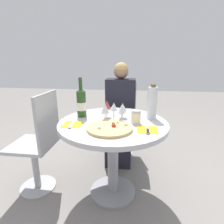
# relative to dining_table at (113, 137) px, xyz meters

# --- Properties ---
(ground_plane) EXTENTS (12.00, 12.00, 0.00)m
(ground_plane) POSITION_rel_dining_table_xyz_m (0.00, 0.00, -0.57)
(ground_plane) COLOR gray
(ground_plane) RESTS_ON ground
(dining_table) EXTENTS (0.91, 0.91, 0.71)m
(dining_table) POSITION_rel_dining_table_xyz_m (0.00, 0.00, 0.00)
(dining_table) COLOR gray
(dining_table) RESTS_ON ground_plane
(chair_behind_diner) EXTENTS (0.38, 0.38, 0.95)m
(chair_behind_diner) POSITION_rel_dining_table_xyz_m (0.01, 0.80, -0.10)
(chair_behind_diner) COLOR #ADADB2
(chair_behind_diner) RESTS_ON ground_plane
(seated_diner) EXTENTS (0.35, 0.47, 1.19)m
(seated_diner) POSITION_rel_dining_table_xyz_m (0.01, 0.64, -0.04)
(seated_diner) COLOR black
(seated_diner) RESTS_ON ground_plane
(chair_empty_side) EXTENTS (0.38, 0.38, 0.95)m
(chair_empty_side) POSITION_rel_dining_table_xyz_m (-0.68, -0.02, -0.10)
(chair_empty_side) COLOR #ADADB2
(chair_empty_side) RESTS_ON ground_plane
(pizza_large) EXTENTS (0.35, 0.35, 0.04)m
(pizza_large) POSITION_rel_dining_table_xyz_m (-0.00, -0.17, 0.15)
(pizza_large) COLOR #DBB26B
(pizza_large) RESTS_ON dining_table
(wine_bottle) EXTENTS (0.08, 0.08, 0.35)m
(wine_bottle) POSITION_rel_dining_table_xyz_m (-0.30, 0.11, 0.27)
(wine_bottle) COLOR #23471E
(wine_bottle) RESTS_ON dining_table
(tall_carafe) EXTENTS (0.08, 0.08, 0.30)m
(tall_carafe) POSITION_rel_dining_table_xyz_m (0.33, 0.13, 0.29)
(tall_carafe) COLOR silver
(tall_carafe) RESTS_ON dining_table
(sugar_shaker) EXTENTS (0.08, 0.08, 0.11)m
(sugar_shaker) POSITION_rel_dining_table_xyz_m (0.19, -0.02, 0.20)
(sugar_shaker) COLOR silver
(sugar_shaker) RESTS_ON dining_table
(wine_glass_back_right) EXTENTS (0.07, 0.07, 0.13)m
(wine_glass_back_right) POSITION_rel_dining_table_xyz_m (0.07, 0.10, 0.24)
(wine_glass_back_right) COLOR silver
(wine_glass_back_right) RESTS_ON dining_table
(wine_glass_front_left) EXTENTS (0.07, 0.07, 0.15)m
(wine_glass_front_left) POSITION_rel_dining_table_xyz_m (-0.07, 0.01, 0.25)
(wine_glass_front_left) COLOR silver
(wine_glass_front_left) RESTS_ON dining_table
(wine_glass_front_right) EXTENTS (0.06, 0.06, 0.14)m
(wine_glass_front_right) POSITION_rel_dining_table_xyz_m (0.07, 0.01, 0.25)
(wine_glass_front_right) COLOR silver
(wine_glass_front_right) RESTS_ON dining_table
(wine_glass_center) EXTENTS (0.07, 0.07, 0.15)m
(wine_glass_center) POSITION_rel_dining_table_xyz_m (0.00, 0.06, 0.25)
(wine_glass_center) COLOR silver
(wine_glass_center) RESTS_ON dining_table
(wine_glass_back_left) EXTENTS (0.07, 0.07, 0.16)m
(wine_glass_back_left) POSITION_rel_dining_table_xyz_m (-0.07, 0.10, 0.26)
(wine_glass_back_left) COLOR silver
(wine_glass_back_left) RESTS_ON dining_table
(place_setting_left) EXTENTS (0.16, 0.19, 0.01)m
(place_setting_left) POSITION_rel_dining_table_xyz_m (-0.31, -0.12, 0.15)
(place_setting_left) COLOR yellow
(place_setting_left) RESTS_ON dining_table
(place_setting_right) EXTENTS (0.16, 0.19, 0.01)m
(place_setting_right) POSITION_rel_dining_table_xyz_m (0.27, -0.15, 0.15)
(place_setting_right) COLOR yellow
(place_setting_right) RESTS_ON dining_table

